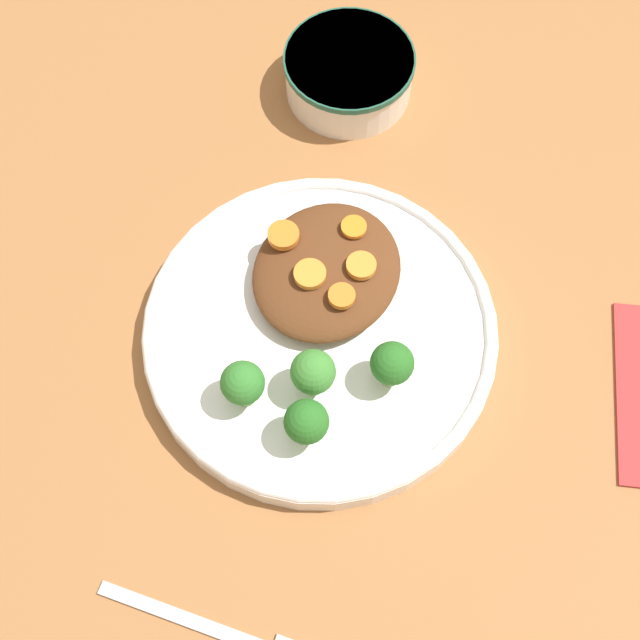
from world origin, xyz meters
TOP-DOWN VIEW (x-y plane):
  - ground_plane at (0.00, 0.00)m, footprint 4.00×4.00m
  - plate at (0.00, 0.00)m, footprint 0.29×0.29m
  - dip_bowl at (0.24, 0.10)m, footprint 0.12×0.12m
  - stew_mound at (0.04, 0.02)m, footprint 0.13×0.12m
  - broccoli_floret_0 at (-0.01, -0.07)m, footprint 0.03×0.03m
  - broccoli_floret_1 at (-0.08, 0.02)m, footprint 0.03×0.03m
  - broccoli_floret_2 at (-0.05, -0.02)m, footprint 0.03×0.03m
  - broccoli_floret_3 at (-0.08, -0.03)m, footprint 0.03×0.03m
  - carrot_slice_0 at (0.02, 0.02)m, footprint 0.03×0.03m
  - carrot_slice_1 at (0.08, 0.01)m, footprint 0.02×0.02m
  - carrot_slice_2 at (0.04, 0.06)m, footprint 0.03×0.03m
  - carrot_slice_3 at (0.05, -0.01)m, footprint 0.02×0.02m
  - carrot_slice_4 at (0.02, -0.01)m, footprint 0.02×0.02m

SIDE VIEW (x-z plane):
  - ground_plane at x=0.00m, z-range 0.00..0.00m
  - plate at x=0.00m, z-range 0.00..0.03m
  - dip_bowl at x=0.24m, z-range 0.00..0.05m
  - stew_mound at x=0.04m, z-range 0.02..0.05m
  - broccoli_floret_3 at x=-0.08m, z-range 0.03..0.07m
  - broccoli_floret_1 at x=-0.08m, z-range 0.03..0.07m
  - broccoli_floret_0 at x=-0.01m, z-range 0.03..0.07m
  - broccoli_floret_2 at x=-0.05m, z-range 0.03..0.08m
  - carrot_slice_1 at x=0.08m, z-range 0.05..0.05m
  - carrot_slice_4 at x=0.02m, z-range 0.05..0.06m
  - carrot_slice_3 at x=0.05m, z-range 0.05..0.06m
  - carrot_slice_0 at x=0.02m, z-range 0.05..0.06m
  - carrot_slice_2 at x=0.04m, z-range 0.05..0.06m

